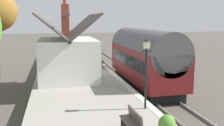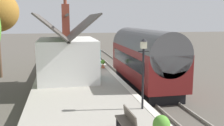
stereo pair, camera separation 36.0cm
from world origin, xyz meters
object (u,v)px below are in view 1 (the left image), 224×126
(bench_by_lamp, at_px, (132,121))
(planter_bench_right, at_px, (49,52))
(train, at_px, (144,58))
(planter_under_sign, at_px, (70,59))
(bench_platform_end, at_px, (83,58))
(planter_bench_left, at_px, (167,126))
(bench_near_building, at_px, (77,52))
(planter_corner_building, at_px, (102,64))
(bench_mid_platform, at_px, (80,56))
(station_building, at_px, (68,57))
(lamp_post_platform, at_px, (146,60))
(planter_edge_near, at_px, (86,50))

(bench_by_lamp, height_order, planter_bench_right, bench_by_lamp)
(train, relative_size, planter_under_sign, 11.52)
(bench_platform_end, bearing_deg, planter_bench_left, -176.41)
(bench_platform_end, xyz_separation_m, bench_by_lamp, (-15.66, 0.02, 0.00))
(planter_bench_right, bearing_deg, planter_bench_left, -169.74)
(bench_near_building, xyz_separation_m, planter_bench_left, (-21.28, -1.14, -0.01))
(planter_corner_building, bearing_deg, bench_by_lamp, 173.98)
(planter_corner_building, bearing_deg, bench_platform_end, 25.94)
(bench_near_building, bearing_deg, bench_mid_platform, -178.49)
(station_building, height_order, bench_mid_platform, station_building)
(lamp_post_platform, bearing_deg, train, -19.43)
(station_building, relative_size, bench_platform_end, 4.06)
(bench_mid_platform, xyz_separation_m, planter_bench_right, (5.28, 3.19, -0.20))
(bench_by_lamp, xyz_separation_m, planter_edge_near, (22.05, -1.13, 0.02))
(planter_bench_left, distance_m, planter_edge_near, 22.73)
(bench_by_lamp, distance_m, planter_bench_right, 23.00)
(planter_edge_near, bearing_deg, planter_under_sign, 159.76)
(bench_platform_end, relative_size, planter_corner_building, 1.87)
(bench_mid_platform, bearing_deg, planter_bench_left, -176.68)
(train, xyz_separation_m, lamp_post_platform, (-6.87, 2.42, 0.98))
(bench_near_building, height_order, planter_edge_near, planter_edge_near)
(bench_platform_end, distance_m, planter_bench_left, 16.37)
(planter_bench_left, bearing_deg, planter_corner_building, -1.35)
(planter_bench_right, xyz_separation_m, lamp_post_platform, (-20.34, -4.62, 2.04))
(station_building, xyz_separation_m, bench_near_building, (10.98, -1.63, -1.07))
(station_building, distance_m, planter_corner_building, 4.65)
(bench_platform_end, bearing_deg, station_building, 163.90)
(bench_mid_platform, xyz_separation_m, lamp_post_platform, (-15.06, -1.42, 1.84))
(train, distance_m, bench_near_building, 12.00)
(planter_bench_right, bearing_deg, bench_by_lamp, -171.99)
(bench_near_building, bearing_deg, train, -160.84)
(bench_by_lamp, distance_m, planter_bench_left, 1.24)
(planter_edge_near, height_order, planter_bench_right, planter_edge_near)
(station_building, height_order, planter_bench_right, station_building)
(planter_under_sign, bearing_deg, lamp_post_platform, -169.04)
(bench_near_building, height_order, lamp_post_platform, lamp_post_platform)
(bench_by_lamp, height_order, lamp_post_platform, lamp_post_platform)
(planter_corner_building, distance_m, planter_edge_near, 9.16)
(bench_mid_platform, distance_m, planter_bench_right, 6.18)
(bench_platform_end, bearing_deg, bench_near_building, 1.31)
(station_building, distance_m, bench_mid_platform, 8.12)
(planter_bench_left, height_order, planter_edge_near, planter_edge_near)
(planter_under_sign, bearing_deg, bench_by_lamp, -175.74)
(bench_near_building, relative_size, planter_edge_near, 1.53)
(planter_under_sign, bearing_deg, planter_corner_building, -138.90)
(planter_bench_right, bearing_deg, bench_mid_platform, -148.86)
(station_building, height_order, planter_bench_left, station_building)
(bench_platform_end, height_order, planter_under_sign, bench_platform_end)
(train, distance_m, planter_under_sign, 8.26)
(planter_corner_building, relative_size, lamp_post_platform, 0.23)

